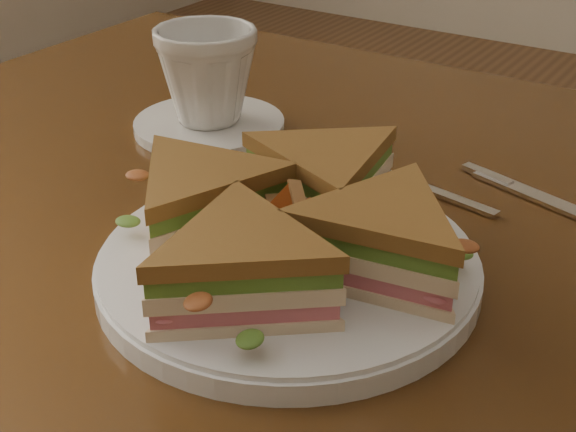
{
  "coord_description": "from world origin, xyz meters",
  "views": [
    {
      "loc": [
        0.23,
        -0.51,
        1.07
      ],
      "look_at": [
        -0.03,
        -0.1,
        0.8
      ],
      "focal_mm": 50.0,
      "sensor_mm": 36.0,
      "label": 1
    }
  ],
  "objects_px": {
    "table": "(387,329)",
    "sandwich_wedges": "(288,222)",
    "plate": "(288,267)",
    "spoon": "(365,164)",
    "knife": "(561,207)",
    "coffee_cup": "(207,75)",
    "saucer": "(209,125)"
  },
  "relations": [
    {
      "from": "table",
      "to": "sandwich_wedges",
      "type": "height_order",
      "value": "sandwich_wedges"
    },
    {
      "from": "table",
      "to": "plate",
      "type": "bearing_deg",
      "value": -107.74
    },
    {
      "from": "plate",
      "to": "spoon",
      "type": "distance_m",
      "value": 0.19
    },
    {
      "from": "knife",
      "to": "coffee_cup",
      "type": "xyz_separation_m",
      "value": [
        -0.35,
        -0.02,
        0.06
      ]
    },
    {
      "from": "plate",
      "to": "table",
      "type": "bearing_deg",
      "value": 72.26
    },
    {
      "from": "table",
      "to": "plate",
      "type": "height_order",
      "value": "plate"
    },
    {
      "from": "saucer",
      "to": "coffee_cup",
      "type": "bearing_deg",
      "value": 0.0
    },
    {
      "from": "spoon",
      "to": "saucer",
      "type": "bearing_deg",
      "value": -168.06
    },
    {
      "from": "coffee_cup",
      "to": "saucer",
      "type": "bearing_deg",
      "value": 0.0
    },
    {
      "from": "plate",
      "to": "saucer",
      "type": "bearing_deg",
      "value": 139.36
    },
    {
      "from": "sandwich_wedges",
      "to": "plate",
      "type": "bearing_deg",
      "value": -135.0
    },
    {
      "from": "plate",
      "to": "spoon",
      "type": "relative_size",
      "value": 1.5
    },
    {
      "from": "sandwich_wedges",
      "to": "coffee_cup",
      "type": "xyz_separation_m",
      "value": [
        -0.22,
        0.18,
        0.01
      ]
    },
    {
      "from": "spoon",
      "to": "knife",
      "type": "relative_size",
      "value": 0.87
    },
    {
      "from": "table",
      "to": "saucer",
      "type": "height_order",
      "value": "saucer"
    },
    {
      "from": "plate",
      "to": "sandwich_wedges",
      "type": "relative_size",
      "value": 0.93
    },
    {
      "from": "spoon",
      "to": "coffee_cup",
      "type": "xyz_separation_m",
      "value": [
        -0.18,
        -0.0,
        0.05
      ]
    },
    {
      "from": "coffee_cup",
      "to": "knife",
      "type": "bearing_deg",
      "value": 17.18
    },
    {
      "from": "sandwich_wedges",
      "to": "knife",
      "type": "xyz_separation_m",
      "value": [
        0.13,
        0.21,
        -0.04
      ]
    },
    {
      "from": "sandwich_wedges",
      "to": "spoon",
      "type": "height_order",
      "value": "sandwich_wedges"
    },
    {
      "from": "spoon",
      "to": "knife",
      "type": "bearing_deg",
      "value": 16.52
    },
    {
      "from": "knife",
      "to": "coffee_cup",
      "type": "relative_size",
      "value": 2.07
    },
    {
      "from": "knife",
      "to": "plate",
      "type": "bearing_deg",
      "value": -106.24
    },
    {
      "from": "sandwich_wedges",
      "to": "coffee_cup",
      "type": "height_order",
      "value": "coffee_cup"
    },
    {
      "from": "spoon",
      "to": "coffee_cup",
      "type": "distance_m",
      "value": 0.18
    },
    {
      "from": "sandwich_wedges",
      "to": "saucer",
      "type": "height_order",
      "value": "sandwich_wedges"
    },
    {
      "from": "table",
      "to": "spoon",
      "type": "height_order",
      "value": "spoon"
    },
    {
      "from": "plate",
      "to": "coffee_cup",
      "type": "xyz_separation_m",
      "value": [
        -0.22,
        0.18,
        0.05
      ]
    },
    {
      "from": "saucer",
      "to": "plate",
      "type": "bearing_deg",
      "value": -40.64
    },
    {
      "from": "table",
      "to": "plate",
      "type": "xyz_separation_m",
      "value": [
        -0.03,
        -0.1,
        0.11
      ]
    },
    {
      "from": "sandwich_wedges",
      "to": "spoon",
      "type": "bearing_deg",
      "value": 101.65
    },
    {
      "from": "table",
      "to": "sandwich_wedges",
      "type": "bearing_deg",
      "value": -107.74
    }
  ]
}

